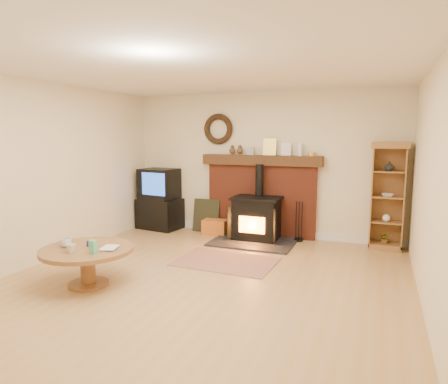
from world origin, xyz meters
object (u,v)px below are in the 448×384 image
at_px(curio_cabinet, 387,196).
at_px(coffee_table, 87,255).
at_px(wood_stove, 256,219).
at_px(tv_unit, 160,200).

relative_size(curio_cabinet, coffee_table, 1.55).
bearing_deg(coffee_table, wood_stove, 64.70).
relative_size(tv_unit, coffee_table, 1.06).
height_order(wood_stove, curio_cabinet, curio_cabinet).
distance_m(wood_stove, curio_cabinet, 2.18).
bearing_deg(wood_stove, coffee_table, -115.30).
bearing_deg(wood_stove, curio_cabinet, 7.44).
distance_m(wood_stove, tv_unit, 2.06).
bearing_deg(coffee_table, curio_cabinet, 41.81).
bearing_deg(tv_unit, wood_stove, -5.36).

